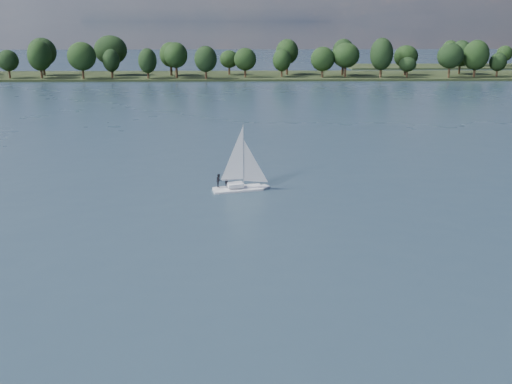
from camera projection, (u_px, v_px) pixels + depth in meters
ground at (248, 124)px, 125.33m from camera, size 700.00×700.00×0.00m
far_shore at (245, 77)px, 232.60m from camera, size 660.00×40.00×1.50m
sailboat at (238, 172)px, 74.94m from camera, size 7.28×3.74×9.23m
treeline at (204, 56)px, 227.17m from camera, size 563.22×73.74×18.91m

